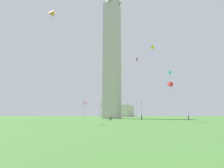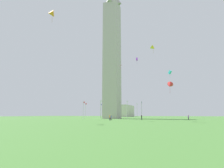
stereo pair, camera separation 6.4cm
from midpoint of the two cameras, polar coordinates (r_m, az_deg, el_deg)
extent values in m
plane|color=#3D6B2D|center=(81.65, 0.02, -10.66)|extent=(260.00, 260.00, 0.00)
cube|color=#B7B2A8|center=(85.42, 0.02, 7.73)|extent=(6.74, 6.74, 53.91)
cylinder|color=silver|center=(94.08, 2.67, -8.30)|extent=(0.14, 0.14, 7.18)
cube|color=#1E2D99|center=(94.72, 2.75, -6.41)|extent=(1.00, 0.03, 0.64)
cylinder|color=silver|center=(93.59, -3.49, -8.29)|extent=(0.14, 0.14, 7.18)
cube|color=#1E2D99|center=(94.21, -3.34, -6.38)|extent=(1.00, 0.03, 0.64)
cylinder|color=silver|center=(86.84, -8.23, -8.12)|extent=(0.14, 0.14, 7.18)
cube|color=red|center=(87.44, -8.01, -6.08)|extent=(1.00, 0.03, 0.64)
cylinder|color=silver|center=(76.88, -8.87, -7.96)|extent=(0.14, 0.14, 7.18)
cube|color=red|center=(77.50, -8.62, -5.65)|extent=(1.00, 0.03, 0.64)
cylinder|color=silver|center=(69.45, -3.57, -7.91)|extent=(0.14, 0.14, 7.18)
cube|color=white|center=(70.11, -3.36, -5.35)|extent=(1.00, 0.03, 0.64)
cylinder|color=silver|center=(70.12, 4.71, -7.91)|extent=(0.14, 0.14, 7.18)
cube|color=white|center=(70.80, 4.79, -5.38)|extent=(1.00, 0.03, 0.64)
cylinder|color=silver|center=(78.32, 9.17, -7.97)|extent=(0.14, 0.14, 7.18)
cube|color=#1E2D99|center=(79.00, 9.18, -5.70)|extent=(1.00, 0.03, 0.64)
cylinder|color=silver|center=(88.12, 7.78, -8.15)|extent=(0.14, 0.14, 7.18)
cube|color=white|center=(88.77, 7.80, -6.13)|extent=(1.00, 0.03, 0.64)
cylinder|color=#2D2D38|center=(57.44, -0.64, -10.80)|extent=(0.29, 0.29, 0.80)
cylinder|color=orange|center=(57.43, -0.64, -10.04)|extent=(0.32, 0.32, 0.72)
sphere|color=tan|center=(57.42, -0.64, -9.56)|extent=(0.24, 0.24, 0.24)
cylinder|color=#2D2D38|center=(66.04, 22.61, -9.91)|extent=(0.29, 0.29, 0.80)
cylinder|color=purple|center=(66.02, 22.57, -9.29)|extent=(0.32, 0.32, 0.63)
sphere|color=tan|center=(66.02, 22.54, -8.91)|extent=(0.24, 0.24, 0.24)
cylinder|color=#2D2D38|center=(60.41, -0.27, -10.73)|extent=(0.29, 0.29, 0.80)
cylinder|color=#3851B2|center=(60.40, -0.27, -10.03)|extent=(0.32, 0.32, 0.66)
sphere|color=beige|center=(60.39, -0.27, -9.61)|extent=(0.24, 0.24, 0.24)
cylinder|color=#2D2D38|center=(62.80, 9.19, -10.56)|extent=(0.29, 0.29, 0.80)
cylinder|color=black|center=(62.79, 9.17, -9.88)|extent=(0.32, 0.32, 0.69)
sphere|color=beige|center=(62.79, 9.16, -9.45)|extent=(0.24, 0.24, 0.24)
cone|color=orange|center=(48.86, -17.90, 19.82)|extent=(2.15, 1.77, 1.94)
cylinder|color=#A75C15|center=(48.32, -17.97, 18.62)|extent=(0.04, 0.04, 1.73)
cube|color=#33C6D1|center=(71.38, 17.48, 3.50)|extent=(1.39, 1.50, 1.45)
cylinder|color=teal|center=(71.15, 17.53, 2.60)|extent=(0.04, 0.04, 1.71)
cone|color=red|center=(50.96, 17.47, -0.39)|extent=(2.31, 1.96, 2.03)
cylinder|color=maroon|center=(50.80, 17.53, -1.74)|extent=(0.04, 0.04, 1.82)
cone|color=yellow|center=(50.41, 12.62, 10.88)|extent=(1.27, 1.60, 1.49)
cylinder|color=#A4921C|center=(50.11, 12.66, 9.92)|extent=(0.04, 0.04, 1.33)
cube|color=purple|center=(71.49, 7.71, 7.66)|extent=(1.03, 0.77, 1.16)
cylinder|color=#67278E|center=(71.24, 7.73, 6.96)|extent=(0.04, 0.04, 1.36)
cube|color=pink|center=(55.27, 2.69, 5.78)|extent=(1.27, 1.26, 0.37)
cylinder|color=#A44A79|center=(55.08, 2.69, 5.03)|extent=(0.04, 0.04, 1.12)
cube|color=beige|center=(154.69, 2.58, -8.35)|extent=(25.74, 18.00, 9.23)
camera|label=1|loc=(0.03, -89.98, 0.00)|focal=29.56mm
camera|label=2|loc=(0.03, 90.02, 0.00)|focal=29.56mm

